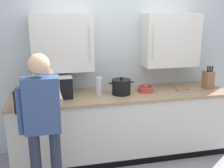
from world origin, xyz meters
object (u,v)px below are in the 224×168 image
(person_figure, at_px, (43,119))
(microwave_oven, at_px, (48,87))
(wooden_spoon, at_px, (182,89))
(thermos_flask, at_px, (99,86))
(stock_pot, at_px, (121,87))
(fruit_bowl, at_px, (146,88))
(knife_block, at_px, (208,80))

(person_figure, bearing_deg, microwave_oven, 87.21)
(wooden_spoon, height_order, thermos_flask, thermos_flask)
(stock_pot, relative_size, wooden_spoon, 1.49)
(thermos_flask, xyz_separation_m, fruit_bowl, (0.65, 0.01, -0.08))
(wooden_spoon, bearing_deg, stock_pot, -179.41)
(fruit_bowl, height_order, person_figure, person_figure)
(wooden_spoon, relative_size, knife_block, 0.71)
(microwave_oven, height_order, fruit_bowl, microwave_oven)
(wooden_spoon, distance_m, knife_block, 0.41)
(microwave_oven, xyz_separation_m, wooden_spoon, (1.82, -0.06, -0.13))
(wooden_spoon, xyz_separation_m, person_figure, (-1.86, -0.76, 0.04))
(thermos_flask, xyz_separation_m, person_figure, (-0.69, -0.78, -0.07))
(thermos_flask, relative_size, fruit_bowl, 1.12)
(microwave_oven, distance_m, thermos_flask, 0.65)
(microwave_oven, bearing_deg, knife_block, -1.63)
(thermos_flask, height_order, person_figure, person_figure)
(microwave_oven, height_order, stock_pot, microwave_oven)
(stock_pot, height_order, knife_block, knife_block)
(fruit_bowl, distance_m, knife_block, 0.92)
(wooden_spoon, height_order, person_figure, person_figure)
(thermos_flask, bearing_deg, person_figure, -131.47)
(stock_pot, relative_size, knife_block, 1.06)
(thermos_flask, bearing_deg, stock_pot, -4.55)
(stock_pot, relative_size, person_figure, 0.22)
(stock_pot, xyz_separation_m, person_figure, (-0.98, -0.75, -0.05))
(stock_pot, relative_size, thermos_flask, 1.46)
(wooden_spoon, height_order, knife_block, knife_block)
(microwave_oven, distance_m, person_figure, 0.83)
(fruit_bowl, bearing_deg, wooden_spoon, -2.92)
(thermos_flask, height_order, knife_block, knife_block)
(stock_pot, xyz_separation_m, thermos_flask, (-0.30, 0.02, 0.02))
(stock_pot, relative_size, fruit_bowl, 1.63)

